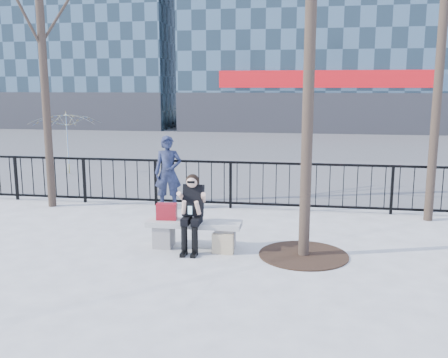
# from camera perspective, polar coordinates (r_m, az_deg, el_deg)

# --- Properties ---
(ground) EXTENTS (120.00, 120.00, 0.00)m
(ground) POSITION_cam_1_polar(r_m,az_deg,el_deg) (8.87, -3.41, -7.87)
(ground) COLOR gray
(ground) RESTS_ON ground
(street_surface) EXTENTS (60.00, 23.00, 0.01)m
(street_surface) POSITION_cam_1_polar(r_m,az_deg,el_deg) (23.45, 4.58, 3.70)
(street_surface) COLOR #474747
(street_surface) RESTS_ON ground
(railing) EXTENTS (14.00, 0.06, 1.10)m
(railing) POSITION_cam_1_polar(r_m,az_deg,el_deg) (11.59, -0.22, -0.62)
(railing) COLOR black
(railing) RESTS_ON ground
(tree_grate) EXTENTS (1.50, 1.50, 0.02)m
(tree_grate) POSITION_cam_1_polar(r_m,az_deg,el_deg) (8.58, 9.07, -8.56)
(tree_grate) COLOR black
(tree_grate) RESTS_ON ground
(bench_main) EXTENTS (1.65, 0.46, 0.49)m
(bench_main) POSITION_cam_1_polar(r_m,az_deg,el_deg) (8.78, -3.43, -6.00)
(bench_main) COLOR slate
(bench_main) RESTS_ON ground
(seated_woman) EXTENTS (0.50, 0.64, 1.34)m
(seated_woman) POSITION_cam_1_polar(r_m,az_deg,el_deg) (8.53, -3.69, -3.93)
(seated_woman) COLOR black
(seated_woman) RESTS_ON ground
(handbag) EXTENTS (0.36, 0.19, 0.29)m
(handbag) POSITION_cam_1_polar(r_m,az_deg,el_deg) (8.83, -6.57, -3.71)
(handbag) COLOR maroon
(handbag) RESTS_ON bench_main
(shopping_bag) EXTENTS (0.37, 0.15, 0.35)m
(shopping_bag) POSITION_cam_1_polar(r_m,az_deg,el_deg) (8.53, -0.11, -7.41)
(shopping_bag) COLOR beige
(shopping_bag) RESTS_ON ground
(standing_man) EXTENTS (0.68, 0.52, 1.70)m
(standing_man) POSITION_cam_1_polar(r_m,az_deg,el_deg) (11.50, -6.40, 0.72)
(standing_man) COLOR black
(standing_man) RESTS_ON ground
(vendor_umbrella) EXTENTS (2.92, 2.94, 2.02)m
(vendor_umbrella) POSITION_cam_1_polar(r_m,az_deg,el_deg) (16.76, -17.62, 3.94)
(vendor_umbrella) COLOR gold
(vendor_umbrella) RESTS_ON ground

